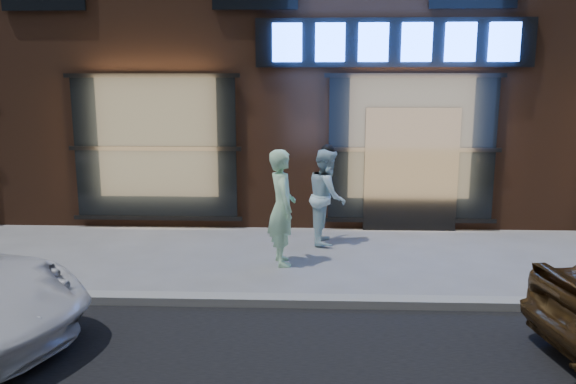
% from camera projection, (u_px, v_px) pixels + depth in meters
% --- Properties ---
extents(ground, '(90.00, 90.00, 0.00)m').
position_uv_depth(ground, '(460.00, 308.00, 7.25)').
color(ground, slate).
rests_on(ground, ground).
extents(curb, '(60.00, 0.25, 0.12)m').
position_uv_depth(curb, '(461.00, 303.00, 7.24)').
color(curb, gray).
rests_on(curb, ground).
extents(man_bowtie, '(0.59, 0.76, 1.85)m').
position_uv_depth(man_bowtie, '(282.00, 207.00, 8.87)').
color(man_bowtie, '#C0FDC8').
rests_on(man_bowtie, ground).
extents(man_cap, '(0.66, 0.85, 1.72)m').
position_uv_depth(man_cap, '(327.00, 196.00, 10.06)').
color(man_cap, silver).
rests_on(man_cap, ground).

